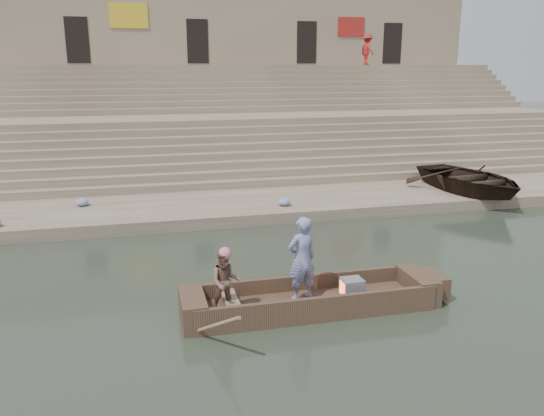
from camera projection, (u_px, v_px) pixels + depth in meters
name	position (u px, v px, depth m)	size (l,w,h in m)	color
ground	(406.00, 291.00, 12.80)	(120.00, 120.00, 0.00)	#293326
lower_landing	(305.00, 202.00, 20.26)	(32.00, 4.00, 0.40)	gray
mid_landing	(260.00, 143.00, 26.99)	(32.00, 3.00, 2.80)	gray
upper_landing	(235.00, 109.00, 33.25)	(32.00, 3.00, 5.20)	gray
ghat_steps	(253.00, 132.00, 28.47)	(32.00, 11.00, 5.20)	gray
building_wall	(224.00, 59.00, 36.24)	(32.00, 5.07, 11.20)	gray
main_rowboat	(311.00, 305.00, 11.79)	(5.00, 1.30, 0.22)	brown
rowboat_trim	(320.00, 296.00, 11.78)	(6.04, 2.63, 2.01)	brown
standing_man	(302.00, 259.00, 11.60)	(0.68, 0.45, 1.86)	navy
rowing_man	(226.00, 282.00, 11.02)	(0.65, 0.51, 1.34)	#246E56
television	(351.00, 288.00, 11.93)	(0.46, 0.42, 0.40)	slate
beached_rowboat	(470.00, 179.00, 20.96)	(3.57, 5.00, 1.03)	#2D2116
pedestrian	(367.00, 50.00, 33.76)	(1.19, 0.68, 1.84)	#A9201C
cloth_bundles	(126.00, 208.00, 18.12)	(9.71, 2.47, 0.26)	#3F5999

